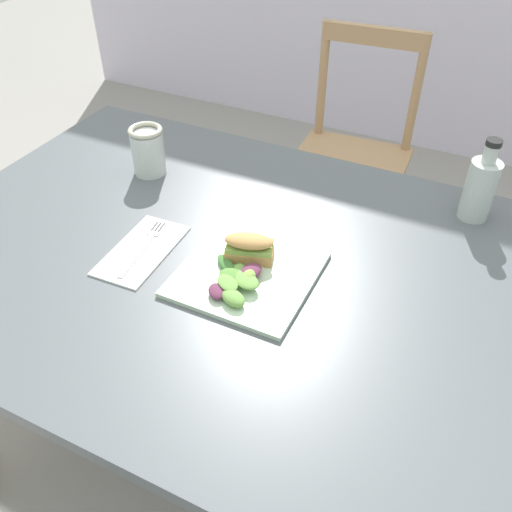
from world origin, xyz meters
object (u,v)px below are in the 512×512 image
(plate_lunch, at_px, (247,274))
(sandwich_half_front, at_px, (249,247))
(mason_jar_iced_tea, at_px, (148,153))
(dining_table, at_px, (240,299))
(fork_on_napkin, at_px, (145,244))
(chair_wooden_far, at_px, (351,157))
(bottle_cold_brew, at_px, (479,191))

(plate_lunch, height_order, sandwich_half_front, sandwich_half_front)
(mason_jar_iced_tea, bearing_deg, dining_table, -30.03)
(plate_lunch, distance_m, fork_on_napkin, 0.23)
(chair_wooden_far, height_order, bottle_cold_brew, bottle_cold_brew)
(bottle_cold_brew, xyz_separation_m, mason_jar_iced_tea, (-0.75, -0.15, -0.01))
(dining_table, height_order, chair_wooden_far, chair_wooden_far)
(dining_table, relative_size, sandwich_half_front, 13.10)
(sandwich_half_front, distance_m, fork_on_napkin, 0.22)
(plate_lunch, relative_size, bottle_cold_brew, 1.35)
(plate_lunch, bearing_deg, mason_jar_iced_tea, 148.15)
(dining_table, xyz_separation_m, plate_lunch, (0.04, -0.04, 0.12))
(mason_jar_iced_tea, bearing_deg, sandwich_half_front, -28.39)
(fork_on_napkin, distance_m, bottle_cold_brew, 0.72)
(fork_on_napkin, xyz_separation_m, bottle_cold_brew, (0.59, 0.40, 0.06))
(dining_table, bearing_deg, mason_jar_iced_tea, 149.97)
(dining_table, bearing_deg, bottle_cold_brew, 42.04)
(sandwich_half_front, bearing_deg, dining_table, -176.22)
(dining_table, xyz_separation_m, sandwich_half_front, (0.02, 0.00, 0.15))
(mason_jar_iced_tea, bearing_deg, bottle_cold_brew, 11.63)
(plate_lunch, bearing_deg, sandwich_half_front, 110.23)
(dining_table, height_order, plate_lunch, plate_lunch)
(chair_wooden_far, relative_size, bottle_cold_brew, 4.65)
(mason_jar_iced_tea, bearing_deg, fork_on_napkin, -57.76)
(dining_table, height_order, bottle_cold_brew, bottle_cold_brew)
(dining_table, xyz_separation_m, chair_wooden_far, (-0.06, 1.00, -0.18))
(chair_wooden_far, distance_m, sandwich_half_front, 1.05)
(sandwich_half_front, bearing_deg, plate_lunch, -69.77)
(sandwich_half_front, relative_size, bottle_cold_brew, 0.56)
(sandwich_half_front, xyz_separation_m, mason_jar_iced_tea, (-0.37, 0.20, 0.02))
(bottle_cold_brew, bearing_deg, mason_jar_iced_tea, -168.37)
(chair_wooden_far, xyz_separation_m, bottle_cold_brew, (0.45, -0.64, 0.36))
(plate_lunch, distance_m, bottle_cold_brew, 0.54)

